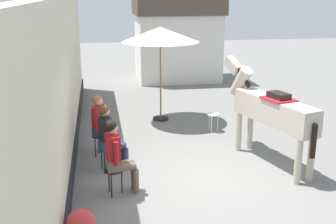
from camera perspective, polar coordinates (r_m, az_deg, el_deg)
The scene contains 9 objects.
ground_plane at distance 11.01m, azimuth 0.50°, elevation -2.62°, with size 40.00×40.00×0.00m, color slate.
pub_facade_wall at distance 9.03m, azimuth -13.91°, elevation 2.87°, with size 0.34×14.00×3.40m.
distant_cottage at distance 17.34m, azimuth 1.24°, elevation 10.29°, with size 3.40×2.60×3.50m.
seated_visitor_near at distance 7.51m, azimuth -6.89°, elevation -5.49°, with size 0.61×0.49×1.39m.
seated_visitor_middle at distance 8.50m, azimuth -7.95°, elevation -2.95°, with size 0.61×0.48×1.39m.
seated_visitor_far at distance 9.30m, azimuth -8.87°, elevation -1.33°, with size 0.61×0.48×1.39m.
saddled_horse_center at distance 8.98m, azimuth 13.51°, elevation 0.33°, with size 1.08×2.92×2.06m.
cafe_parasol at distance 11.57m, azimuth -1.03°, elevation 10.26°, with size 2.10×2.10×2.58m.
spare_stool_white at distance 11.01m, azimuth 6.05°, elevation -0.54°, with size 0.32×0.32×0.46m.
Camera 1 is at (-1.83, -7.28, 3.51)m, focal length 45.53 mm.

